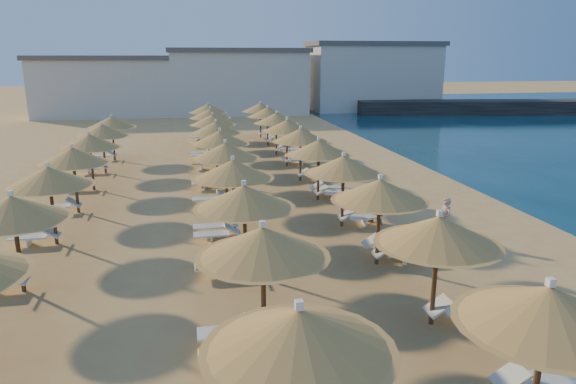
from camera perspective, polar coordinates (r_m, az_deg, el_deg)
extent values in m
plane|color=tan|center=(16.65, 2.99, -7.79)|extent=(220.00, 220.00, 0.00)
cube|color=black|center=(64.14, 21.34, 8.78)|extent=(30.26, 8.67, 1.50)
cube|color=beige|center=(61.23, -19.29, 10.84)|extent=(15.00, 8.00, 6.00)
cube|color=#59514C|center=(61.14, -19.56, 13.87)|extent=(15.60, 8.48, 0.50)
cube|color=beige|center=(60.62, -5.53, 11.93)|extent=(15.00, 8.00, 6.80)
cube|color=#59514C|center=(60.55, -5.62, 15.38)|extent=(15.60, 8.48, 0.50)
cube|color=beige|center=(65.27, 9.29, 12.36)|extent=(15.00, 8.00, 7.60)
cube|color=#59514C|center=(65.23, 9.44, 15.91)|extent=(15.60, 8.48, 0.50)
cylinder|color=brown|center=(10.20, 26.01, -17.61)|extent=(0.12, 0.12, 2.36)
cone|color=#955D2B|center=(9.62, 26.87, -11.16)|extent=(2.81, 2.81, 0.68)
cone|color=#955D2B|center=(9.73, 26.67, -12.65)|extent=(3.03, 3.03, 0.12)
cube|color=white|center=(9.45, 27.16, -8.92)|extent=(0.12, 0.12, 0.14)
cylinder|color=brown|center=(13.06, 15.96, -9.35)|extent=(0.12, 0.12, 2.36)
cone|color=#955D2B|center=(12.61, 16.36, -4.07)|extent=(2.81, 2.81, 0.68)
cone|color=#955D2B|center=(12.70, 16.27, -5.27)|extent=(3.03, 3.03, 0.12)
cube|color=white|center=(12.48, 16.50, -2.29)|extent=(0.12, 0.12, 0.14)
cylinder|color=brown|center=(16.32, 9.98, -4.06)|extent=(0.12, 0.12, 2.36)
cone|color=#955D2B|center=(15.96, 10.18, 0.25)|extent=(2.81, 2.81, 0.68)
cone|color=#955D2B|center=(16.04, 10.13, -0.72)|extent=(3.03, 3.03, 0.12)
cube|color=white|center=(15.87, 10.24, 1.69)|extent=(0.12, 0.12, 0.14)
cylinder|color=brown|center=(19.80, 6.09, -0.55)|extent=(0.12, 0.12, 2.36)
cone|color=#955D2B|center=(19.50, 6.19, 3.05)|extent=(2.81, 2.81, 0.68)
cone|color=#955D2B|center=(19.56, 6.17, 2.24)|extent=(3.03, 3.03, 0.12)
cube|color=white|center=(19.42, 6.22, 4.23)|extent=(0.12, 0.12, 0.14)
cylinder|color=brown|center=(23.39, 3.38, 1.90)|extent=(0.12, 0.12, 2.36)
cone|color=#955D2B|center=(23.14, 3.43, 4.97)|extent=(2.81, 2.81, 0.68)
cone|color=#955D2B|center=(23.19, 3.42, 4.28)|extent=(3.03, 3.03, 0.12)
cube|color=white|center=(23.07, 3.44, 5.97)|extent=(0.12, 0.12, 0.14)
cylinder|color=brown|center=(27.05, 1.39, 3.69)|extent=(0.12, 0.12, 2.36)
cone|color=#955D2B|center=(26.83, 1.41, 6.35)|extent=(2.81, 2.81, 0.68)
cone|color=#955D2B|center=(26.87, 1.41, 5.76)|extent=(3.03, 3.03, 0.12)
cube|color=white|center=(26.77, 1.42, 7.22)|extent=(0.12, 0.12, 0.14)
cylinder|color=brown|center=(30.75, -0.12, 5.05)|extent=(0.12, 0.12, 2.36)
cone|color=#955D2B|center=(30.56, -0.12, 7.40)|extent=(2.81, 2.81, 0.68)
cone|color=#955D2B|center=(30.60, -0.12, 6.88)|extent=(3.03, 3.03, 0.12)
cube|color=white|center=(30.51, -0.12, 8.16)|extent=(0.12, 0.12, 0.14)
cylinder|color=brown|center=(34.49, -1.31, 6.12)|extent=(0.12, 0.12, 2.36)
cone|color=#955D2B|center=(34.32, -1.33, 8.21)|extent=(2.81, 2.81, 0.68)
cone|color=#955D2B|center=(34.35, -1.32, 7.75)|extent=(3.03, 3.03, 0.12)
cube|color=white|center=(34.27, -1.33, 8.89)|extent=(0.12, 0.12, 0.14)
cylinder|color=brown|center=(38.24, -2.28, 6.97)|extent=(0.12, 0.12, 2.36)
cone|color=#955D2B|center=(38.09, -2.30, 8.86)|extent=(2.81, 2.81, 0.68)
cone|color=#955D2B|center=(38.12, -2.29, 8.44)|extent=(3.03, 3.03, 0.12)
cube|color=white|center=(38.05, -2.30, 9.47)|extent=(0.12, 0.12, 0.14)
cylinder|color=brown|center=(42.01, -3.07, 7.67)|extent=(0.12, 0.12, 2.36)
cone|color=#955D2B|center=(41.87, -3.09, 9.39)|extent=(2.81, 2.81, 0.68)
cone|color=#955D2B|center=(41.90, -3.09, 9.01)|extent=(3.03, 3.03, 0.12)
cube|color=white|center=(41.84, -3.10, 9.95)|extent=(0.12, 0.12, 0.14)
cone|color=#955D2B|center=(7.93, 1.22, -15.07)|extent=(2.81, 2.81, 0.68)
cone|color=#955D2B|center=(8.08, 1.21, -16.79)|extent=(3.03, 3.03, 0.12)
cube|color=white|center=(7.74, 1.24, -12.44)|extent=(0.12, 0.12, 0.14)
cylinder|color=brown|center=(11.87, -2.75, -11.28)|extent=(0.12, 0.12, 2.36)
cone|color=#955D2B|center=(11.37, -2.83, -5.53)|extent=(2.81, 2.81, 0.68)
cone|color=#955D2B|center=(11.47, -2.81, -6.84)|extent=(3.03, 3.03, 0.12)
cube|color=white|center=(11.24, -2.85, -3.57)|extent=(0.12, 0.12, 0.14)
cylinder|color=brown|center=(15.39, -4.79, -5.05)|extent=(0.12, 0.12, 2.36)
cone|color=#955D2B|center=(15.01, -4.89, -0.50)|extent=(2.81, 2.81, 0.68)
cone|color=#955D2B|center=(15.09, -4.87, -1.52)|extent=(3.03, 3.03, 0.12)
cube|color=white|center=(14.91, -4.92, 1.02)|extent=(0.12, 0.12, 0.14)
cylinder|color=brown|center=(19.04, -6.03, -1.17)|extent=(0.12, 0.12, 2.36)
cone|color=#955D2B|center=(18.73, -6.14, 2.56)|extent=(2.81, 2.81, 0.68)
cone|color=#955D2B|center=(18.79, -6.12, 1.72)|extent=(3.03, 3.03, 0.12)
cube|color=white|center=(18.65, -6.17, 3.79)|extent=(0.12, 0.12, 0.14)
cylinder|color=brown|center=(22.75, -6.88, 1.45)|extent=(0.12, 0.12, 2.36)
cone|color=#955D2B|center=(22.49, -6.98, 4.60)|extent=(2.81, 2.81, 0.68)
cone|color=#955D2B|center=(22.54, -6.95, 3.90)|extent=(3.03, 3.03, 0.12)
cube|color=white|center=(22.42, -7.01, 5.63)|extent=(0.12, 0.12, 0.14)
cylinder|color=brown|center=(26.50, -7.48, 3.34)|extent=(0.12, 0.12, 2.36)
cone|color=#955D2B|center=(26.27, -7.57, 6.05)|extent=(2.81, 2.81, 0.68)
cone|color=#955D2B|center=(26.32, -7.55, 5.45)|extent=(3.03, 3.03, 0.12)
cube|color=white|center=(26.22, -7.60, 6.93)|extent=(0.12, 0.12, 0.14)
cylinder|color=brown|center=(30.27, -7.94, 4.75)|extent=(0.12, 0.12, 2.36)
cone|color=#955D2B|center=(30.07, -8.02, 7.13)|extent=(2.81, 2.81, 0.68)
cone|color=#955D2B|center=(30.11, -8.01, 6.60)|extent=(3.03, 3.03, 0.12)
cube|color=white|center=(30.02, -8.05, 7.91)|extent=(0.12, 0.12, 0.14)
cylinder|color=brown|center=(34.05, -8.29, 5.86)|extent=(0.12, 0.12, 2.36)
cone|color=#955D2B|center=(33.88, -8.37, 7.97)|extent=(2.81, 2.81, 0.68)
cone|color=#955D2B|center=(33.92, -8.36, 7.50)|extent=(3.03, 3.03, 0.12)
cube|color=white|center=(33.84, -8.40, 8.66)|extent=(0.12, 0.12, 0.14)
cylinder|color=brown|center=(37.85, -8.58, 6.74)|extent=(0.12, 0.12, 2.36)
cone|color=#955D2B|center=(37.70, -8.66, 8.64)|extent=(2.81, 2.81, 0.68)
cone|color=#955D2B|center=(37.73, -8.64, 8.22)|extent=(3.03, 3.03, 0.12)
cube|color=white|center=(37.66, -8.68, 9.26)|extent=(0.12, 0.12, 0.14)
cylinder|color=brown|center=(41.66, -8.82, 7.46)|extent=(0.12, 0.12, 2.36)
cone|color=#955D2B|center=(41.52, -8.88, 9.19)|extent=(2.81, 2.81, 0.68)
cone|color=#955D2B|center=(41.55, -8.87, 8.81)|extent=(3.03, 3.03, 0.12)
cube|color=white|center=(41.48, -8.91, 9.75)|extent=(0.12, 0.12, 0.14)
cylinder|color=brown|center=(16.06, -27.74, -5.92)|extent=(0.12, 0.12, 2.36)
cone|color=#955D2B|center=(15.70, -28.30, -1.58)|extent=(2.81, 2.81, 0.68)
cone|color=#955D2B|center=(15.77, -28.17, -2.55)|extent=(3.03, 3.03, 0.12)
cube|color=white|center=(15.60, -28.48, -0.13)|extent=(0.12, 0.12, 0.14)
cylinder|color=brown|center=(19.58, -24.64, -2.02)|extent=(0.12, 0.12, 2.36)
cone|color=#955D2B|center=(19.28, -25.04, 1.59)|extent=(2.81, 2.81, 0.68)
cone|color=#955D2B|center=(19.34, -24.95, 0.78)|extent=(3.03, 3.03, 0.12)
cube|color=white|center=(19.20, -25.17, 2.78)|extent=(0.12, 0.12, 0.14)
cylinder|color=brown|center=(23.21, -22.50, 0.68)|extent=(0.12, 0.12, 2.36)
cone|color=#955D2B|center=(22.95, -22.81, 3.75)|extent=(2.81, 2.81, 0.68)
cone|color=#955D2B|center=(23.00, -22.74, 3.06)|extent=(3.03, 3.03, 0.12)
cube|color=white|center=(22.89, -22.92, 4.75)|extent=(0.12, 0.12, 0.14)
cylinder|color=brown|center=(26.89, -20.95, 2.65)|extent=(0.12, 0.12, 2.36)
cone|color=#955D2B|center=(26.67, -21.20, 5.31)|extent=(2.81, 2.81, 0.68)
cone|color=#955D2B|center=(26.72, -21.14, 4.71)|extent=(3.03, 3.03, 0.12)
cube|color=white|center=(26.62, -21.28, 6.17)|extent=(0.12, 0.12, 0.14)
cylinder|color=brown|center=(30.61, -19.76, 4.13)|extent=(0.12, 0.12, 2.36)
cone|color=#955D2B|center=(30.42, -19.97, 6.48)|extent=(2.81, 2.81, 0.68)
cone|color=#955D2B|center=(30.46, -19.92, 5.96)|extent=(3.03, 3.03, 0.12)
cube|color=white|center=(30.37, -20.04, 7.24)|extent=(0.12, 0.12, 0.14)
cylinder|color=brown|center=(34.36, -18.83, 5.30)|extent=(0.12, 0.12, 2.36)
cone|color=#955D2B|center=(34.19, -19.01, 7.39)|extent=(2.81, 2.81, 0.68)
cone|color=#955D2B|center=(34.23, -18.97, 6.93)|extent=(3.03, 3.03, 0.12)
cube|color=white|center=(34.15, -19.07, 8.07)|extent=(0.12, 0.12, 0.14)
cube|color=white|center=(11.73, 26.52, -18.11)|extent=(1.25, 0.56, 0.06)
cube|color=white|center=(11.26, 23.43, -18.36)|extent=(0.58, 0.56, 0.40)
cube|color=white|center=(13.83, 19.12, -12.14)|extent=(1.25, 0.56, 0.06)
cube|color=white|center=(13.90, 19.06, -12.73)|extent=(0.06, 0.50, 0.32)
cube|color=white|center=(13.43, 16.35, -12.07)|extent=(0.58, 0.56, 0.40)
cube|color=white|center=(12.20, -7.03, -15.18)|extent=(1.25, 0.56, 0.06)
cube|color=white|center=(12.28, -7.01, -15.82)|extent=(0.06, 0.50, 0.32)
cube|color=white|center=(12.19, -3.46, -14.36)|extent=(0.58, 0.56, 0.40)
cube|color=white|center=(11.43, -6.70, -17.41)|extent=(1.25, 0.56, 0.06)
cube|color=white|center=(11.52, -6.68, -18.09)|extent=(0.06, 0.50, 0.32)
cube|color=white|center=(11.42, -2.85, -16.54)|extent=(0.58, 0.56, 0.40)
cube|color=orange|center=(11.40, -6.71, -17.18)|extent=(1.20, 0.51, 0.05)
cube|color=white|center=(16.94, 12.71, -6.58)|extent=(1.25, 0.56, 0.06)
cube|color=white|center=(17.00, 12.68, -7.08)|extent=(0.06, 0.50, 0.32)
cube|color=white|center=(16.62, 10.38, -6.36)|extent=(0.58, 0.56, 0.40)
cube|color=orange|center=(16.92, 12.73, -6.41)|extent=(1.20, 0.51, 0.05)
cube|color=white|center=(17.72, 11.57, -5.56)|extent=(1.25, 0.56, 0.06)
cube|color=white|center=(17.77, 11.54, -6.04)|extent=(0.06, 0.50, 0.32)
cube|color=white|center=(17.41, 9.32, -5.32)|extent=(0.58, 0.56, 0.40)
cube|color=white|center=(15.65, -8.03, -8.19)|extent=(1.25, 0.56, 0.06)
cube|color=white|center=(15.71, -8.01, -8.73)|extent=(0.06, 0.50, 0.32)
cube|color=white|center=(15.64, -5.31, -7.56)|extent=(0.58, 0.56, 0.40)
cube|color=orange|center=(15.63, -8.04, -8.00)|extent=(1.20, 0.51, 0.05)
cube|color=white|center=(20.31, 8.46, -2.75)|extent=(1.25, 0.56, 0.06)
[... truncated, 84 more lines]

